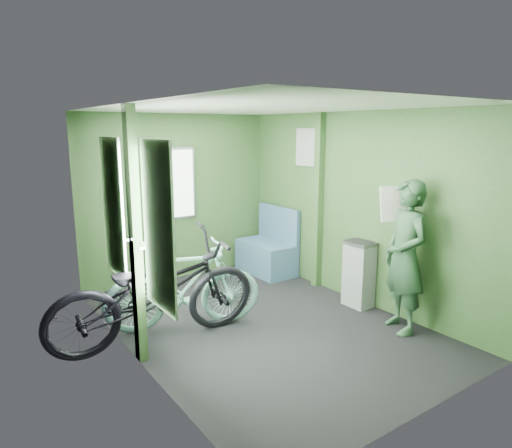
{
  "coord_description": "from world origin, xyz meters",
  "views": [
    {
      "loc": [
        -2.71,
        -3.79,
        2.09
      ],
      "look_at": [
        0.0,
        0.1,
        1.1
      ],
      "focal_mm": 32.0,
      "sensor_mm": 36.0,
      "label": 1
    }
  ],
  "objects": [
    {
      "name": "passenger",
      "position": [
        1.13,
        -0.96,
        0.8
      ],
      "size": [
        0.57,
        0.72,
        1.6
      ],
      "rotation": [
        0.0,
        0.0,
        -1.94
      ],
      "color": "#27482E",
      "rests_on": "ground"
    },
    {
      "name": "room",
      "position": [
        -0.04,
        0.04,
        1.44
      ],
      "size": [
        4.0,
        4.02,
        2.31
      ],
      "color": "black",
      "rests_on": "ground"
    },
    {
      "name": "bicycle_black",
      "position": [
        -1.12,
        0.18,
        0.0
      ],
      "size": [
        2.16,
        1.04,
        1.22
      ],
      "primitive_type": "imported",
      "rotation": [
        0.0,
        -0.18,
        1.51
      ],
      "color": "black",
      "rests_on": "ground"
    },
    {
      "name": "bench_seat",
      "position": [
        1.15,
        1.45,
        0.29
      ],
      "size": [
        0.51,
        0.92,
        0.97
      ],
      "rotation": [
        0.0,
        0.0,
        0.0
      ],
      "color": "#294056",
      "rests_on": "ground"
    },
    {
      "name": "waste_box",
      "position": [
        1.26,
        -0.24,
        0.4
      ],
      "size": [
        0.23,
        0.33,
        0.8
      ],
      "primitive_type": "cube",
      "color": "gray",
      "rests_on": "ground"
    },
    {
      "name": "bicycle_mint",
      "position": [
        -0.76,
        0.34,
        0.0
      ],
      "size": [
        1.76,
        1.1,
        1.05
      ],
      "primitive_type": "imported",
      "rotation": [
        0.0,
        -0.15,
        1.25
      ],
      "color": "#7CC5B6",
      "rests_on": "ground"
    }
  ]
}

